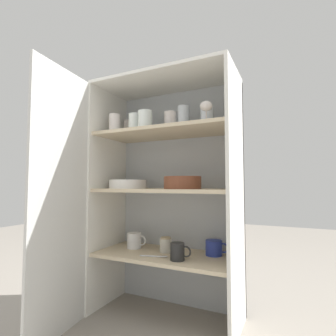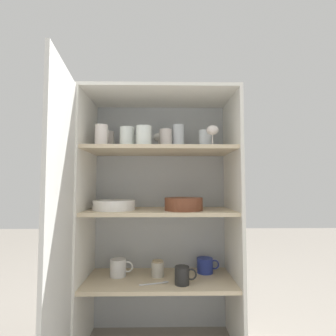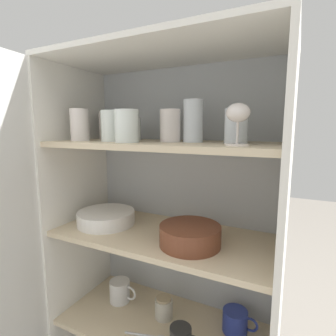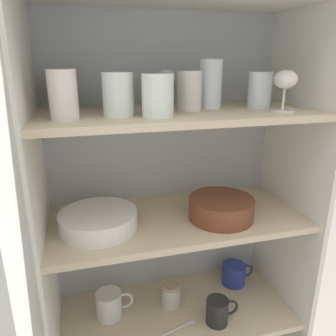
% 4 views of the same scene
% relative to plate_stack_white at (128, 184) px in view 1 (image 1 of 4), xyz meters
% --- Properties ---
extents(ground_plane, '(8.00, 8.00, 0.00)m').
position_rel_plate_stack_white_xyz_m(ground_plane, '(0.25, -0.17, -0.76)').
color(ground_plane, gray).
extents(cupboard_back_panel, '(0.85, 0.02, 1.37)m').
position_rel_plate_stack_white_xyz_m(cupboard_back_panel, '(0.25, 0.21, -0.07)').
color(cupboard_back_panel, '#B2B7BC').
rests_on(cupboard_back_panel, ground_plane).
extents(cupboard_side_left, '(0.02, 0.40, 1.37)m').
position_rel_plate_stack_white_xyz_m(cupboard_side_left, '(-0.16, 0.01, -0.07)').
color(cupboard_side_left, white).
rests_on(cupboard_side_left, ground_plane).
extents(cupboard_side_right, '(0.02, 0.40, 1.37)m').
position_rel_plate_stack_white_xyz_m(cupboard_side_right, '(0.67, 0.01, -0.07)').
color(cupboard_side_right, white).
rests_on(cupboard_side_right, ground_plane).
extents(cupboard_top_panel, '(0.85, 0.40, 0.02)m').
position_rel_plate_stack_white_xyz_m(cupboard_top_panel, '(0.25, 0.01, 0.62)').
color(cupboard_top_panel, white).
rests_on(cupboard_top_panel, cupboard_side_left).
extents(shelf_board_lower, '(0.81, 0.36, 0.02)m').
position_rel_plate_stack_white_xyz_m(shelf_board_lower, '(0.25, 0.01, -0.41)').
color(shelf_board_lower, beige).
extents(shelf_board_middle, '(0.81, 0.36, 0.02)m').
position_rel_plate_stack_white_xyz_m(shelf_board_middle, '(0.25, 0.01, -0.04)').
color(shelf_board_middle, beige).
extents(shelf_board_upper, '(0.81, 0.36, 0.02)m').
position_rel_plate_stack_white_xyz_m(shelf_board_upper, '(0.25, 0.01, 0.31)').
color(shelf_board_upper, beige).
extents(cupboard_door, '(0.06, 0.42, 1.37)m').
position_rel_plate_stack_white_xyz_m(cupboard_door, '(-0.15, -0.39, -0.07)').
color(cupboard_door, silver).
rests_on(cupboard_door, ground_plane).
extents(tumbler_glass_0, '(0.08, 0.08, 0.11)m').
position_rel_plate_stack_white_xyz_m(tumbler_glass_0, '(0.17, -0.08, 0.37)').
color(tumbler_glass_0, white).
rests_on(tumbler_glass_0, shelf_board_upper).
extents(tumbler_glass_1, '(0.07, 0.07, 0.09)m').
position_rel_plate_stack_white_xyz_m(tumbler_glass_1, '(0.08, 0.08, 0.36)').
color(tumbler_glass_1, white).
rests_on(tumbler_glass_1, shelf_board_upper).
extents(tumbler_glass_2, '(0.07, 0.07, 0.11)m').
position_rel_plate_stack_white_xyz_m(tumbler_glass_2, '(0.29, 0.02, 0.37)').
color(tumbler_glass_2, silver).
rests_on(tumbler_glass_2, shelf_board_upper).
extents(tumbler_glass_3, '(0.07, 0.07, 0.11)m').
position_rel_plate_stack_white_xyz_m(tumbler_glass_3, '(0.51, 0.01, 0.37)').
color(tumbler_glass_3, white).
rests_on(tumbler_glass_3, shelf_board_upper).
extents(tumbler_glass_4, '(0.07, 0.07, 0.14)m').
position_rel_plate_stack_white_xyz_m(tumbler_glass_4, '(0.36, 0.04, 0.39)').
color(tumbler_glass_4, white).
rests_on(tumbler_glass_4, shelf_board_upper).
extents(tumbler_glass_5, '(0.08, 0.08, 0.12)m').
position_rel_plate_stack_white_xyz_m(tumbler_glass_5, '(-0.07, 0.11, 0.38)').
color(tumbler_glass_5, silver).
rests_on(tumbler_glass_5, shelf_board_upper).
extents(tumbler_glass_6, '(0.07, 0.07, 0.12)m').
position_rel_plate_stack_white_xyz_m(tumbler_glass_6, '(-0.06, -0.06, 0.38)').
color(tumbler_glass_6, silver).
rests_on(tumbler_glass_6, shelf_board_upper).
extents(tumbler_glass_7, '(0.08, 0.08, 0.11)m').
position_rel_plate_stack_white_xyz_m(tumbler_glass_7, '(0.07, -0.03, 0.37)').
color(tumbler_glass_7, white).
rests_on(tumbler_glass_7, shelf_board_upper).
extents(wine_glass_0, '(0.07, 0.07, 0.12)m').
position_rel_plate_stack_white_xyz_m(wine_glass_0, '(0.54, -0.08, 0.40)').
color(wine_glass_0, silver).
rests_on(wine_glass_0, shelf_board_upper).
extents(wine_glass_1, '(0.06, 0.06, 0.11)m').
position_rel_plate_stack_white_xyz_m(wine_glass_1, '(0.24, 0.12, 0.40)').
color(wine_glass_1, white).
rests_on(wine_glass_1, shelf_board_upper).
extents(plate_stack_white, '(0.23, 0.23, 0.05)m').
position_rel_plate_stack_white_xyz_m(plate_stack_white, '(0.00, 0.00, 0.00)').
color(plate_stack_white, white).
rests_on(plate_stack_white, shelf_board_middle).
extents(mixing_bowl_large, '(0.21, 0.21, 0.07)m').
position_rel_plate_stack_white_xyz_m(mixing_bowl_large, '(0.38, -0.03, 0.01)').
color(mixing_bowl_large, brown).
rests_on(mixing_bowl_large, shelf_board_middle).
extents(coffee_mug_primary, '(0.13, 0.09, 0.10)m').
position_rel_plate_stack_white_xyz_m(coffee_mug_primary, '(0.02, 0.05, -0.36)').
color(coffee_mug_primary, white).
rests_on(coffee_mug_primary, shelf_board_lower).
extents(coffee_mug_extra_1, '(0.13, 0.09, 0.08)m').
position_rel_plate_stack_white_xyz_m(coffee_mug_extra_1, '(0.52, 0.10, -0.36)').
color(coffee_mug_extra_1, '#283893').
rests_on(coffee_mug_extra_1, shelf_board_lower).
extents(coffee_mug_extra_2, '(0.12, 0.08, 0.09)m').
position_rel_plate_stack_white_xyz_m(coffee_mug_extra_2, '(0.37, -0.08, -0.36)').
color(coffee_mug_extra_2, black).
rests_on(coffee_mug_extra_2, shelf_board_lower).
extents(storage_jar, '(0.07, 0.07, 0.09)m').
position_rel_plate_stack_white_xyz_m(storage_jar, '(0.24, 0.05, -0.36)').
color(storage_jar, beige).
rests_on(storage_jar, shelf_board_lower).
extents(serving_spoon, '(0.16, 0.06, 0.01)m').
position_rel_plate_stack_white_xyz_m(serving_spoon, '(0.24, -0.07, -0.40)').
color(serving_spoon, silver).
rests_on(serving_spoon, shelf_board_lower).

